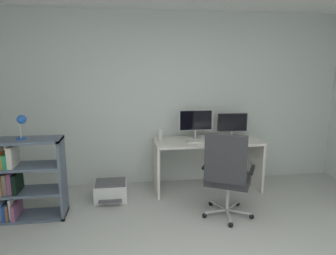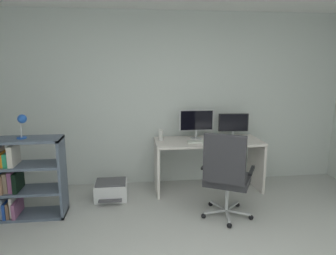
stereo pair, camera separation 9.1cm
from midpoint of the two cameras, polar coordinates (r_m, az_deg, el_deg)
The scene contains 11 objects.
wall_back at distance 4.74m, azimuth -0.42°, elevation 5.21°, with size 5.44×0.10×2.62m, color silver.
desk at distance 4.58m, azimuth 6.73°, elevation -4.70°, with size 1.55×0.65×0.75m.
monitor_main at distance 4.54m, azimuth 4.61°, elevation 1.15°, with size 0.51×0.18×0.44m.
monitor_secondary at distance 4.70m, azimuth 11.36°, elevation 0.74°, with size 0.45×0.18×0.37m.
keyboard at distance 4.39m, azimuth 5.19°, elevation -2.61°, with size 0.34×0.13×0.02m, color silver.
computer_mouse at distance 4.46m, azimuth 8.16°, elevation -2.37°, with size 0.06×0.10×0.03m, color black.
desktop_speaker at distance 4.44m, azimuth -2.05°, elevation -1.41°, with size 0.07×0.07×0.17m, color silver.
office_chair at distance 3.70m, azimuth 10.27°, elevation -8.33°, with size 0.68×0.69×1.08m.
bookshelf at distance 4.13m, azimuth -26.57°, elevation -8.86°, with size 0.84×0.36×0.99m.
desk_lamp at distance 3.93m, azimuth -26.26°, elevation 0.86°, with size 0.13×0.11×0.29m.
printer at distance 4.40m, azimuth -11.20°, elevation -11.49°, with size 0.44×0.44×0.26m.
Camera 1 is at (-0.66, -1.87, 1.83)m, focal length 32.68 mm.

